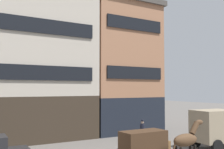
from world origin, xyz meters
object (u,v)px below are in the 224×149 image
(pedestrian_officer, at_px, (142,131))
(cargo_wagon, at_px, (144,148))
(delivery_truck_near, at_px, (220,127))
(draft_horse, at_px, (187,139))

(pedestrian_officer, bearing_deg, cargo_wagon, -126.51)
(cargo_wagon, xyz_separation_m, pedestrian_officer, (3.91, 5.28, -0.17))
(cargo_wagon, distance_m, pedestrian_officer, 6.57)
(delivery_truck_near, bearing_deg, draft_horse, -162.88)
(draft_horse, xyz_separation_m, pedestrian_officer, (0.96, 5.28, -0.29))
(cargo_wagon, height_order, pedestrian_officer, cargo_wagon)
(draft_horse, height_order, delivery_truck_near, delivery_truck_near)
(cargo_wagon, bearing_deg, delivery_truck_near, 10.77)
(cargo_wagon, bearing_deg, draft_horse, 0.01)
(draft_horse, distance_m, pedestrian_officer, 5.38)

